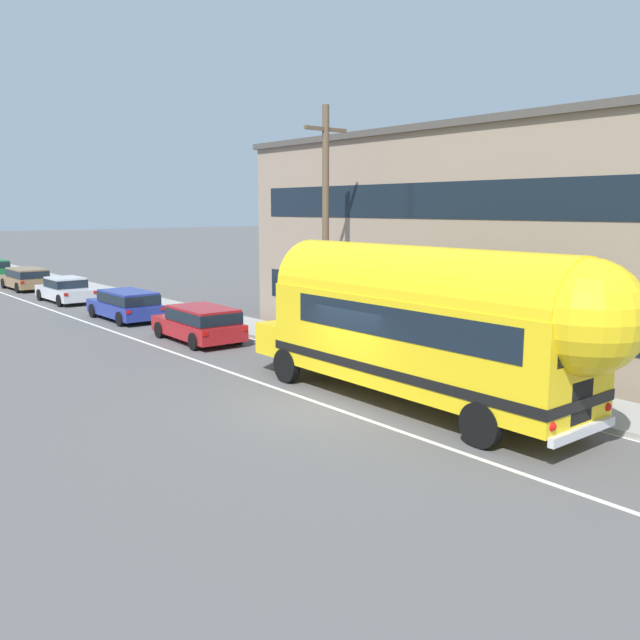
{
  "coord_description": "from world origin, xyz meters",
  "views": [
    {
      "loc": [
        -10.8,
        -12.63,
        5.04
      ],
      "look_at": [
        1.64,
        2.45,
        1.79
      ],
      "focal_mm": 37.72,
      "sensor_mm": 36.0,
      "label": 1
    }
  ],
  "objects_px": {
    "car_third": "(65,289)",
    "car_second": "(126,303)",
    "car_lead": "(200,322)",
    "painted_bus": "(430,320)",
    "car_fourth": "(26,277)",
    "utility_pole": "(326,226)"
  },
  "relations": [
    {
      "from": "car_third",
      "to": "car_fourth",
      "type": "relative_size",
      "value": 1.01
    },
    {
      "from": "utility_pole",
      "to": "car_fourth",
      "type": "height_order",
      "value": "utility_pole"
    },
    {
      "from": "utility_pole",
      "to": "painted_bus",
      "type": "xyz_separation_m",
      "value": [
        -2.56,
        -7.1,
        -2.12
      ]
    },
    {
      "from": "car_fourth",
      "to": "painted_bus",
      "type": "bearing_deg",
      "value": -89.77
    },
    {
      "from": "car_third",
      "to": "car_fourth",
      "type": "xyz_separation_m",
      "value": [
        0.06,
        7.22,
        0.06
      ]
    },
    {
      "from": "utility_pole",
      "to": "painted_bus",
      "type": "relative_size",
      "value": 0.74
    },
    {
      "from": "car_third",
      "to": "car_fourth",
      "type": "height_order",
      "value": "same"
    },
    {
      "from": "utility_pole",
      "to": "car_third",
      "type": "relative_size",
      "value": 1.87
    },
    {
      "from": "car_second",
      "to": "car_third",
      "type": "xyz_separation_m",
      "value": [
        -0.07,
        7.79,
        -0.05
      ]
    },
    {
      "from": "car_lead",
      "to": "car_second",
      "type": "xyz_separation_m",
      "value": [
        -0.08,
        6.58,
        0.0
      ]
    },
    {
      "from": "painted_bus",
      "to": "car_lead",
      "type": "distance_m",
      "value": 11.51
    },
    {
      "from": "painted_bus",
      "to": "car_fourth",
      "type": "xyz_separation_m",
      "value": [
        -0.13,
        32.99,
        -1.51
      ]
    },
    {
      "from": "car_lead",
      "to": "car_third",
      "type": "height_order",
      "value": "same"
    },
    {
      "from": "utility_pole",
      "to": "car_second",
      "type": "bearing_deg",
      "value": 103.87
    },
    {
      "from": "painted_bus",
      "to": "utility_pole",
      "type": "bearing_deg",
      "value": 70.14
    },
    {
      "from": "car_third",
      "to": "car_second",
      "type": "bearing_deg",
      "value": -89.5
    },
    {
      "from": "utility_pole",
      "to": "car_fourth",
      "type": "relative_size",
      "value": 1.89
    },
    {
      "from": "car_lead",
      "to": "car_fourth",
      "type": "relative_size",
      "value": 0.99
    },
    {
      "from": "painted_bus",
      "to": "car_fourth",
      "type": "relative_size",
      "value": 2.57
    },
    {
      "from": "utility_pole",
      "to": "car_third",
      "type": "xyz_separation_m",
      "value": [
        -2.76,
        18.68,
        -3.69
      ]
    },
    {
      "from": "painted_bus",
      "to": "car_lead",
      "type": "relative_size",
      "value": 2.59
    },
    {
      "from": "car_third",
      "to": "car_fourth",
      "type": "bearing_deg",
      "value": 89.5
    }
  ]
}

